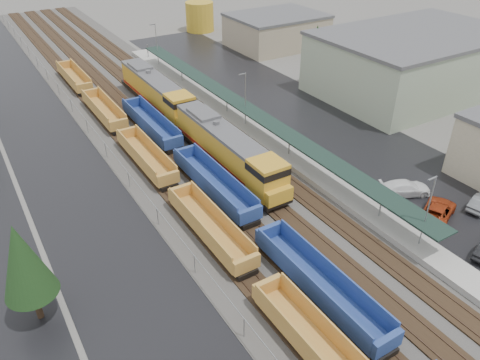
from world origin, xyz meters
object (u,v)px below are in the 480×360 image
object	(u,v)px
locomotive_trail	(157,92)
storage_tank	(200,17)
parked_car_east_c	(405,188)
parked_car_east_b	(438,211)
locomotive_lead	(229,150)
well_string_blue	(319,284)
well_string_yellow	(210,227)

from	to	relation	value
locomotive_trail	storage_tank	world-z (taller)	storage_tank
locomotive_trail	parked_car_east_c	xyz separation A→B (m)	(13.50, -35.54, -1.82)
locomotive_trail	parked_car_east_b	size ratio (longest dim) A/B	3.76
locomotive_lead	parked_car_east_b	bearing A→B (deg)	-55.85
parked_car_east_c	well_string_blue	bearing A→B (deg)	134.52
locomotive_trail	well_string_blue	xyz separation A→B (m)	(-4.00, -42.12, -1.44)
parked_car_east_b	parked_car_east_c	bearing A→B (deg)	-29.42
locomotive_lead	locomotive_trail	size ratio (longest dim) A/B	1.00
locomotive_lead	locomotive_trail	bearing A→B (deg)	90.00
locomotive_lead	storage_tank	distance (m)	63.33
parked_car_east_c	parked_car_east_b	bearing A→B (deg)	-161.82
locomotive_lead	storage_tank	bearing A→B (deg)	65.61
locomotive_trail	well_string_yellow	bearing A→B (deg)	-104.51
storage_tank	parked_car_east_c	bearing A→B (deg)	-99.94
well_string_yellow	well_string_blue	bearing A→B (deg)	-70.34
well_string_yellow	parked_car_east_b	size ratio (longest dim) A/B	18.66
locomotive_lead	well_string_yellow	xyz separation A→B (m)	(-8.00, -9.92, -1.47)
locomotive_lead	parked_car_east_b	distance (m)	23.28
storage_tank	parked_car_east_b	size ratio (longest dim) A/B	1.09
locomotive_lead	locomotive_trail	world-z (taller)	same
storage_tank	parked_car_east_c	size ratio (longest dim) A/B	1.14
well_string_yellow	parked_car_east_c	bearing A→B (deg)	-12.14
locomotive_trail	well_string_blue	distance (m)	42.33
well_string_blue	storage_tank	xyz separation A→B (m)	(30.16, 78.80, 2.00)
well_string_blue	parked_car_east_b	world-z (taller)	well_string_blue
locomotive_lead	well_string_blue	world-z (taller)	locomotive_lead
locomotive_lead	parked_car_east_b	size ratio (longest dim) A/B	3.76
locomotive_trail	well_string_blue	bearing A→B (deg)	-95.43
locomotive_lead	well_string_yellow	bearing A→B (deg)	-128.89
well_string_yellow	parked_car_east_b	distance (m)	22.99
well_string_yellow	parked_car_east_b	xyz separation A→B (m)	(21.03, -9.29, -0.34)
well_string_yellow	parked_car_east_c	size ratio (longest dim) A/B	19.60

